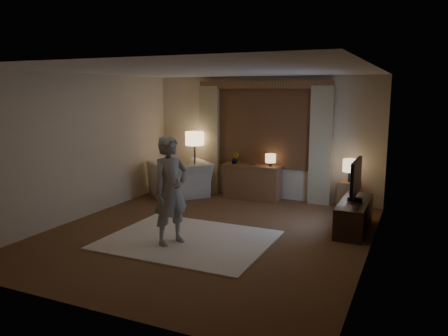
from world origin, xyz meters
The scene contains 13 objects.
room centered at (0.00, 0.50, 1.33)m, with size 5.04×5.54×2.64m.
rug centered at (-0.12, -0.40, 0.01)m, with size 2.50×2.00×0.02m, color #F6E7CF.
sideboard centered at (-0.16, 2.50, 0.35)m, with size 1.20×0.40×0.70m, color brown.
picture_frame centered at (-0.16, 2.50, 0.80)m, with size 0.16×0.02×0.20m, color brown.
plant centered at (-0.56, 2.50, 0.85)m, with size 0.17×0.13×0.30m, color #999999.
table_lamp_sideboard centered at (0.24, 2.50, 0.90)m, with size 0.22×0.22×0.30m.
floor_lamp centered at (-1.50, 2.42, 1.18)m, with size 0.41×0.41×1.40m.
armchair centered at (-1.65, 2.01, 0.39)m, with size 1.19×1.04×0.77m, color #C0B39E.
side_table centered at (1.88, 2.45, 0.28)m, with size 0.40×0.40×0.56m, color brown.
table_lamp_side centered at (1.88, 2.45, 0.87)m, with size 0.30×0.30×0.44m.
tv_stand centered at (2.15, 1.18, 0.25)m, with size 0.45×1.40×0.50m, color black.
tv centered at (2.15, 1.18, 0.88)m, with size 0.23×0.96×0.69m.
person centered at (-0.26, -0.65, 0.84)m, with size 0.60×0.39×1.63m, color #99958E.
Camera 1 is at (3.07, -6.09, 2.30)m, focal length 35.00 mm.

